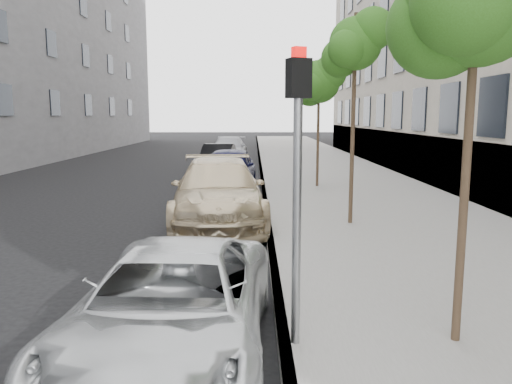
{
  "coord_description": "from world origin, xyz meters",
  "views": [
    {
      "loc": [
        0.82,
        -4.05,
        2.76
      ],
      "look_at": [
        0.85,
        4.16,
        1.5
      ],
      "focal_mm": 35.0,
      "sensor_mm": 36.0,
      "label": 1
    }
  ],
  "objects_px": {
    "tree_mid": "(356,44)",
    "tree_far": "(320,82)",
    "suv": "(218,192)",
    "sedan_rear": "(229,149)",
    "sedan_black": "(218,158)",
    "sedan_blue": "(229,169)",
    "minivan": "(172,307)",
    "signal_pole": "(297,165)"
  },
  "relations": [
    {
      "from": "tree_mid",
      "to": "tree_far",
      "type": "height_order",
      "value": "tree_mid"
    },
    {
      "from": "suv",
      "to": "sedan_rear",
      "type": "xyz_separation_m",
      "value": [
        -0.6,
        17.52,
        -0.08
      ]
    },
    {
      "from": "tree_mid",
      "to": "sedan_black",
      "type": "distance_m",
      "value": 13.64
    },
    {
      "from": "tree_far",
      "to": "sedan_rear",
      "type": "height_order",
      "value": "tree_far"
    },
    {
      "from": "suv",
      "to": "sedan_rear",
      "type": "relative_size",
      "value": 1.11
    },
    {
      "from": "sedan_rear",
      "to": "sedan_black",
      "type": "bearing_deg",
      "value": -90.51
    },
    {
      "from": "sedan_blue",
      "to": "sedan_black",
      "type": "distance_m",
      "value": 6.12
    },
    {
      "from": "minivan",
      "to": "sedan_blue",
      "type": "distance_m",
      "value": 13.11
    },
    {
      "from": "minivan",
      "to": "sedan_blue",
      "type": "xyz_separation_m",
      "value": [
        0.0,
        13.11,
        0.16
      ]
    },
    {
      "from": "tree_far",
      "to": "suv",
      "type": "relative_size",
      "value": 0.85
    },
    {
      "from": "tree_far",
      "to": "sedan_rear",
      "type": "bearing_deg",
      "value": 108.61
    },
    {
      "from": "tree_mid",
      "to": "minivan",
      "type": "bearing_deg",
      "value": -116.33
    },
    {
      "from": "sedan_rear",
      "to": "minivan",
      "type": "bearing_deg",
      "value": -86.64
    },
    {
      "from": "suv",
      "to": "tree_far",
      "type": "bearing_deg",
      "value": 56.18
    },
    {
      "from": "tree_far",
      "to": "sedan_rear",
      "type": "distance_m",
      "value": 12.72
    },
    {
      "from": "tree_mid",
      "to": "signal_pole",
      "type": "distance_m",
      "value": 7.19
    },
    {
      "from": "minivan",
      "to": "sedan_rear",
      "type": "relative_size",
      "value": 0.89
    },
    {
      "from": "signal_pole",
      "to": "sedan_blue",
      "type": "relative_size",
      "value": 0.72
    },
    {
      "from": "suv",
      "to": "sedan_blue",
      "type": "xyz_separation_m",
      "value": [
        0.0,
        5.75,
        -0.02
      ]
    },
    {
      "from": "tree_far",
      "to": "sedan_blue",
      "type": "distance_m",
      "value": 4.61
    },
    {
      "from": "sedan_black",
      "to": "sedan_rear",
      "type": "xyz_separation_m",
      "value": [
        0.25,
        5.71,
        0.05
      ]
    },
    {
      "from": "tree_far",
      "to": "signal_pole",
      "type": "relative_size",
      "value": 1.42
    },
    {
      "from": "tree_far",
      "to": "suv",
      "type": "xyz_separation_m",
      "value": [
        -3.33,
        -5.87,
        -3.17
      ]
    },
    {
      "from": "sedan_black",
      "to": "suv",
      "type": "bearing_deg",
      "value": -81.68
    },
    {
      "from": "tree_far",
      "to": "sedan_black",
      "type": "height_order",
      "value": "tree_far"
    },
    {
      "from": "minivan",
      "to": "sedan_blue",
      "type": "relative_size",
      "value": 0.98
    },
    {
      "from": "tree_far",
      "to": "sedan_rear",
      "type": "xyz_separation_m",
      "value": [
        -3.92,
        11.65,
        -3.24
      ]
    },
    {
      "from": "tree_far",
      "to": "suv",
      "type": "distance_m",
      "value": 7.45
    },
    {
      "from": "minivan",
      "to": "suv",
      "type": "bearing_deg",
      "value": 92.55
    },
    {
      "from": "signal_pole",
      "to": "minivan",
      "type": "bearing_deg",
      "value": 166.08
    },
    {
      "from": "sedan_blue",
      "to": "suv",
      "type": "bearing_deg",
      "value": -87.46
    },
    {
      "from": "signal_pole",
      "to": "minivan",
      "type": "distance_m",
      "value": 2.12
    },
    {
      "from": "signal_pole",
      "to": "suv",
      "type": "xyz_separation_m",
      "value": [
        -1.4,
        7.2,
        -1.4
      ]
    },
    {
      "from": "tree_mid",
      "to": "signal_pole",
      "type": "xyz_separation_m",
      "value": [
        -1.93,
        -6.57,
        -2.19
      ]
    },
    {
      "from": "tree_mid",
      "to": "sedan_blue",
      "type": "relative_size",
      "value": 1.09
    },
    {
      "from": "sedan_black",
      "to": "tree_mid",
      "type": "bearing_deg",
      "value": -67.23
    },
    {
      "from": "sedan_blue",
      "to": "sedan_black",
      "type": "xyz_separation_m",
      "value": [
        -0.85,
        6.06,
        -0.11
      ]
    },
    {
      "from": "sedan_black",
      "to": "sedan_rear",
      "type": "distance_m",
      "value": 5.72
    },
    {
      "from": "signal_pole",
      "to": "sedan_black",
      "type": "bearing_deg",
      "value": 76.47
    },
    {
      "from": "tree_far",
      "to": "sedan_blue",
      "type": "height_order",
      "value": "tree_far"
    },
    {
      "from": "sedan_blue",
      "to": "sedan_rear",
      "type": "height_order",
      "value": "sedan_blue"
    },
    {
      "from": "minivan",
      "to": "sedan_black",
      "type": "relative_size",
      "value": 1.1
    }
  ]
}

